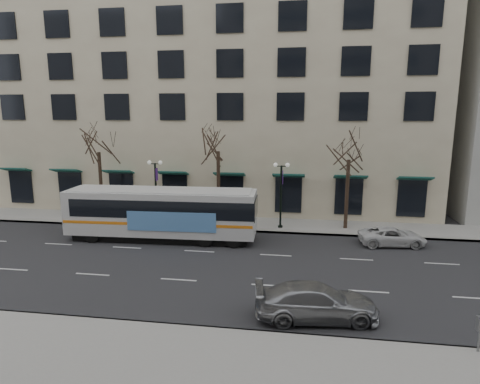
% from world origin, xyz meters
% --- Properties ---
extents(ground, '(160.00, 160.00, 0.00)m').
position_xyz_m(ground, '(0.00, 0.00, 0.00)').
color(ground, black).
rests_on(ground, ground).
extents(sidewalk_far, '(80.00, 4.00, 0.15)m').
position_xyz_m(sidewalk_far, '(5.00, 9.00, 0.07)').
color(sidewalk_far, gray).
rests_on(sidewalk_far, ground).
extents(building_hotel, '(40.00, 20.00, 24.00)m').
position_xyz_m(building_hotel, '(-2.00, 21.00, 12.00)').
color(building_hotel, '#B7A98C').
rests_on(building_hotel, ground).
extents(tree_far_left, '(3.60, 3.60, 8.34)m').
position_xyz_m(tree_far_left, '(-10.00, 8.80, 6.70)').
color(tree_far_left, black).
rests_on(tree_far_left, ground).
extents(tree_far_mid, '(3.60, 3.60, 8.55)m').
position_xyz_m(tree_far_mid, '(0.00, 8.80, 6.91)').
color(tree_far_mid, black).
rests_on(tree_far_mid, ground).
extents(tree_far_right, '(3.60, 3.60, 8.06)m').
position_xyz_m(tree_far_right, '(10.00, 8.80, 6.42)').
color(tree_far_right, black).
rests_on(tree_far_right, ground).
extents(lamp_post_left, '(1.22, 0.45, 5.21)m').
position_xyz_m(lamp_post_left, '(-4.99, 8.20, 2.94)').
color(lamp_post_left, black).
rests_on(lamp_post_left, ground).
extents(lamp_post_right, '(1.22, 0.45, 5.21)m').
position_xyz_m(lamp_post_right, '(5.01, 8.20, 2.94)').
color(lamp_post_right, black).
rests_on(lamp_post_right, ground).
extents(city_bus, '(13.53, 3.40, 3.64)m').
position_xyz_m(city_bus, '(-3.16, 4.45, 1.99)').
color(city_bus, silver).
rests_on(city_bus, ground).
extents(silver_car, '(5.62, 2.87, 1.56)m').
position_xyz_m(silver_car, '(7.24, -5.42, 0.78)').
color(silver_car, '#999BA0').
rests_on(silver_car, ground).
extents(white_pickup, '(4.62, 2.48, 1.23)m').
position_xyz_m(white_pickup, '(12.77, 5.49, 0.62)').
color(white_pickup, silver).
rests_on(white_pickup, ground).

